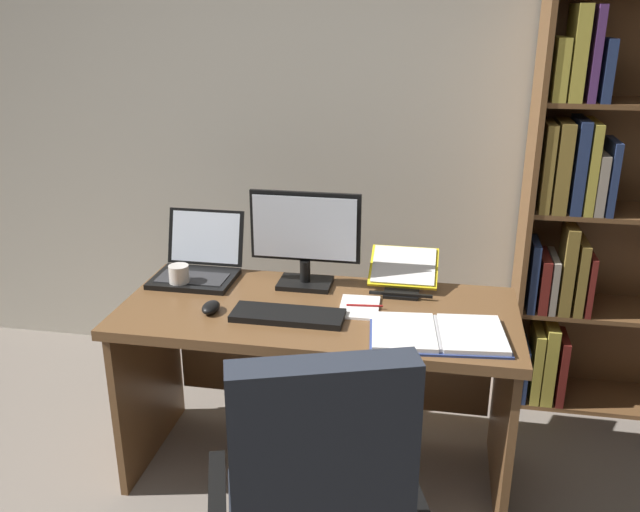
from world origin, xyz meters
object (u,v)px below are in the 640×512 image
(open_binder, at_px, (438,334))
(desk, at_px, (321,347))
(keyboard, at_px, (288,315))
(coffee_mug, at_px, (179,276))
(bookshelf, at_px, (600,212))
(laptop, at_px, (198,264))
(pen, at_px, (365,305))
(computer_mouse, at_px, (211,307))
(notepad, at_px, (359,307))
(reading_stand_with_book, at_px, (403,271))
(monitor, at_px, (305,240))

(open_binder, bearing_deg, desk, 147.03)
(keyboard, bearing_deg, coffee_mug, 157.47)
(bookshelf, relative_size, keyboard, 4.63)
(bookshelf, bearing_deg, laptop, -162.28)
(bookshelf, bearing_deg, pen, -142.43)
(desk, xyz_separation_m, bookshelf, (1.16, 0.70, 0.43))
(keyboard, height_order, computer_mouse, computer_mouse)
(notepad, bearing_deg, pen, 0.00)
(keyboard, distance_m, reading_stand_with_book, 0.56)
(keyboard, xyz_separation_m, notepad, (0.25, 0.14, -0.01))
(bookshelf, bearing_deg, open_binder, -126.61)
(reading_stand_with_book, bearing_deg, pen, -117.40)
(bookshelf, height_order, monitor, bookshelf)
(desk, xyz_separation_m, open_binder, (0.46, -0.24, 0.22))
(desk, xyz_separation_m, laptop, (-0.57, 0.15, 0.26))
(reading_stand_with_book, bearing_deg, bookshelf, 30.64)
(computer_mouse, bearing_deg, notepad, 13.87)
(desk, xyz_separation_m, computer_mouse, (-0.39, -0.19, 0.23))
(open_binder, bearing_deg, coffee_mug, 160.33)
(monitor, distance_m, open_binder, 0.70)
(keyboard, bearing_deg, monitor, 90.00)
(computer_mouse, bearing_deg, pen, 13.40)
(computer_mouse, height_order, notepad, computer_mouse)
(keyboard, bearing_deg, pen, 26.62)
(pen, bearing_deg, desk, 164.54)
(bookshelf, height_order, laptop, bookshelf)
(pen, bearing_deg, reading_stand_with_book, 62.60)
(keyboard, relative_size, computer_mouse, 4.04)
(keyboard, relative_size, coffee_mug, 4.39)
(reading_stand_with_book, bearing_deg, coffee_mug, -169.09)
(monitor, xyz_separation_m, pen, (0.27, -0.19, -0.19))
(coffee_mug, bearing_deg, desk, -2.40)
(desk, distance_m, keyboard, 0.30)
(desk, xyz_separation_m, reading_stand_with_book, (0.31, 0.20, 0.28))
(bookshelf, xyz_separation_m, keyboard, (-1.25, -0.89, -0.21))
(monitor, bearing_deg, reading_stand_with_book, 8.34)
(monitor, relative_size, open_binder, 0.90)
(monitor, height_order, notepad, monitor)
(desk, distance_m, open_binder, 0.56)
(bookshelf, height_order, notepad, bookshelf)
(desk, bearing_deg, bookshelf, 31.28)
(monitor, height_order, pen, monitor)
(keyboard, relative_size, open_binder, 0.83)
(coffee_mug, bearing_deg, bookshelf, 21.09)
(bookshelf, xyz_separation_m, laptop, (-1.72, -0.55, -0.16))
(desk, distance_m, computer_mouse, 0.49)
(notepad, bearing_deg, keyboard, -151.58)
(monitor, bearing_deg, pen, -35.15)
(pen, xyz_separation_m, coffee_mug, (-0.78, 0.07, 0.03))
(monitor, distance_m, reading_stand_with_book, 0.43)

